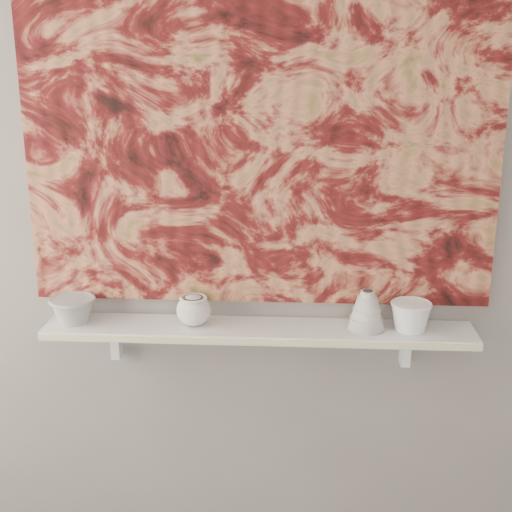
# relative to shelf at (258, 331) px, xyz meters

# --- Properties ---
(wall_back) EXTENTS (3.60, 0.00, 3.60)m
(wall_back) POSITION_rel_shelf_xyz_m (0.00, 0.09, 0.44)
(wall_back) COLOR gray
(wall_back) RESTS_ON floor
(shelf) EXTENTS (1.40, 0.18, 0.03)m
(shelf) POSITION_rel_shelf_xyz_m (0.00, 0.00, 0.00)
(shelf) COLOR silver
(shelf) RESTS_ON wall_back
(shelf_stripe) EXTENTS (1.40, 0.01, 0.02)m
(shelf_stripe) POSITION_rel_shelf_xyz_m (0.00, -0.09, 0.00)
(shelf_stripe) COLOR beige
(shelf_stripe) RESTS_ON shelf
(bracket_left) EXTENTS (0.03, 0.06, 0.12)m
(bracket_left) POSITION_rel_shelf_xyz_m (-0.49, 0.06, -0.07)
(bracket_left) COLOR silver
(bracket_left) RESTS_ON wall_back
(bracket_right) EXTENTS (0.03, 0.06, 0.12)m
(bracket_right) POSITION_rel_shelf_xyz_m (0.49, 0.06, -0.07)
(bracket_right) COLOR silver
(bracket_right) RESTS_ON wall_back
(painting) EXTENTS (1.50, 0.02, 1.10)m
(painting) POSITION_rel_shelf_xyz_m (0.00, 0.08, 0.62)
(painting) COLOR maroon
(painting) RESTS_ON wall_back
(house_motif) EXTENTS (0.09, 0.00, 0.08)m
(house_motif) POSITION_rel_shelf_xyz_m (0.45, 0.07, 0.32)
(house_motif) COLOR black
(house_motif) RESTS_ON painting
(bowl_grey) EXTENTS (0.17, 0.17, 0.09)m
(bowl_grey) POSITION_rel_shelf_xyz_m (-0.61, 0.00, 0.06)
(bowl_grey) COLOR gray
(bowl_grey) RESTS_ON shelf
(cup_cream) EXTENTS (0.13, 0.13, 0.10)m
(cup_cream) POSITION_rel_shelf_xyz_m (-0.21, 0.00, 0.07)
(cup_cream) COLOR silver
(cup_cream) RESTS_ON shelf
(bell_vessel) EXTENTS (0.16, 0.16, 0.13)m
(bell_vessel) POSITION_rel_shelf_xyz_m (0.35, 0.00, 0.08)
(bell_vessel) COLOR beige
(bell_vessel) RESTS_ON shelf
(bowl_white) EXTENTS (0.16, 0.16, 0.10)m
(bowl_white) POSITION_rel_shelf_xyz_m (0.49, 0.00, 0.06)
(bowl_white) COLOR white
(bowl_white) RESTS_ON shelf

